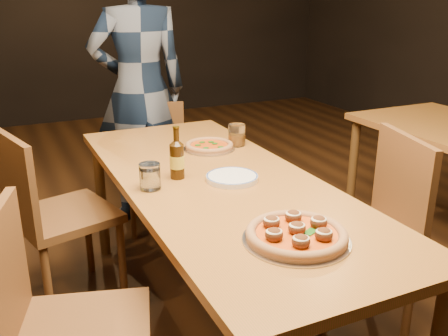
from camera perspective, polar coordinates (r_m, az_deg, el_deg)
name	(u,v)px	position (r m, az deg, el deg)	size (l,w,h in m)	color
ground	(220,325)	(2.52, -0.51, -17.49)	(9.00, 9.00, 0.00)	black
table_main	(219,195)	(2.19, -0.56, -3.11)	(0.80, 2.00, 0.75)	brown
chair_main_nw	(80,333)	(1.76, -16.12, -17.71)	(0.45, 0.45, 0.95)	brown
chair_main_sw	(65,214)	(2.60, -17.71, -5.01)	(0.45, 0.45, 0.96)	brown
chair_main_e	(353,233)	(2.34, 14.55, -7.25)	(0.46, 0.46, 0.98)	brown
chair_end	(157,166)	(3.34, -7.66, 0.21)	(0.40, 0.40, 0.85)	brown
pizza_meatball	(297,234)	(1.65, 8.30, -7.46)	(0.35, 0.35, 0.06)	#B7B7BF
pizza_margherita	(209,146)	(2.58, -1.70, 2.54)	(0.27, 0.27, 0.04)	#B7B7BF
plate_stack	(232,178)	(2.15, 0.92, -1.11)	(0.22, 0.22, 0.02)	white
beer_bottle	(177,160)	(2.16, -5.39, 0.89)	(0.06, 0.06, 0.23)	black
water_glass	(150,176)	(2.06, -8.46, -0.95)	(0.09, 0.09, 0.11)	white
amber_glass	(237,135)	(2.63, 1.46, 3.80)	(0.09, 0.09, 0.11)	#8C4E0F
diner	(140,90)	(3.41, -9.63, 8.75)	(0.66, 0.43, 1.80)	black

